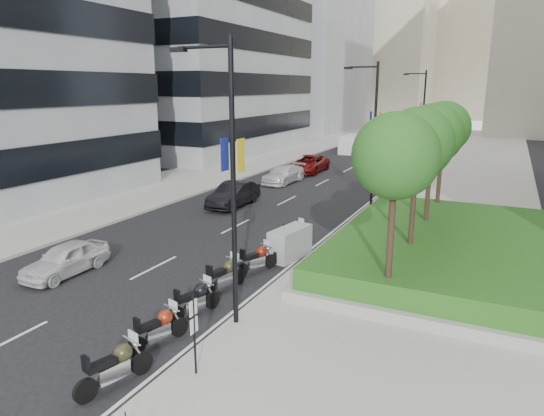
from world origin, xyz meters
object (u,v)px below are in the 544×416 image
Objects in this scene: motorcycle_2 at (195,300)px; car_b at (234,194)px; car_d at (309,164)px; parking_sign at (194,329)px; car_a at (66,259)px; car_c at (284,174)px; motorcycle_6 at (295,232)px; lamp_post_1 at (372,129)px; motorcycle_3 at (225,275)px; motorcycle_4 at (257,259)px; lamp_post_0 at (229,172)px; motorcycle_1 at (159,328)px; delivery_van at (351,145)px; lamp_post_2 at (421,114)px; motorcycle_5 at (290,243)px; motorcycle_0 at (116,366)px.

car_b is (-6.65, 13.96, 0.20)m from motorcycle_2.
parking_sign is at bearing -75.69° from car_d.
car_b is (0.33, 13.18, 0.12)m from car_a.
car_c is (-0.34, 8.54, -0.08)m from car_b.
car_d is (-6.88, 19.22, 0.23)m from motorcycle_6.
car_a is (-9.09, 3.84, -0.80)m from parking_sign.
car_b is at bearing -159.79° from lamp_post_1.
motorcycle_4 is (0.24, 2.19, -0.03)m from motorcycle_3.
motorcycle_1 is at bearing -122.25° from lamp_post_0.
car_c is 0.98× the size of delivery_van.
motorcycle_6 is at bearing -100.89° from lamp_post_1.
motorcycle_2 reaches higher than motorcycle_1.
lamp_post_2 is 4.73× the size of motorcycle_6.
lamp_post_2 is 3.60× the size of parking_sign.
motorcycle_5 is at bearing 98.90° from parking_sign.
car_d is at bearing 106.35° from parking_sign.
lamp_post_1 is 21.69m from motorcycle_0.
lamp_post_2 is at bearing 90.00° from lamp_post_1.
motorcycle_1 is at bearing -164.14° from motorcycle_3.
lamp_post_0 is 43.47m from delivery_van.
car_b is 28.35m from delivery_van.
car_b is at bearing -84.44° from car_c.
motorcycle_0 is (-0.98, -21.20, -4.46)m from lamp_post_1.
parking_sign is 46.35m from delivery_van.
parking_sign is 32.36m from car_d.
parking_sign is at bearing -77.67° from lamp_post_0.
lamp_post_2 is 4.28× the size of motorcycle_4.
lamp_post_1 is at bearing 11.55° from motorcycle_1.
lamp_post_2 is 1.91× the size of car_b.
car_c is (-7.06, 18.13, 0.11)m from motorcycle_4.
car_a reaches higher than motorcycle_1.
motorcycle_1 is at bearing -92.01° from lamp_post_2.
motorcycle_6 is at bearing 11.04° from motorcycle_3.
motorcycle_0 is 1.05× the size of motorcycle_1.
car_b is at bearing 53.88° from motorcycle_5.
lamp_post_1 is at bearing 18.15° from car_b.
motorcycle_4 is 1.10× the size of motorcycle_6.
lamp_post_1 is at bearing -30.10° from car_c.
motorcycle_0 is 0.91× the size of motorcycle_5.
lamp_post_0 reaches higher than motorcycle_1.
lamp_post_0 is 4.28× the size of motorcycle_4.
parking_sign is 1.18× the size of motorcycle_2.
lamp_post_2 reaches higher than motorcycle_0.
delivery_van reaches higher than motorcycle_2.
car_a is (-8.43, -16.16, -4.41)m from lamp_post_1.
car_b is 0.86× the size of car_d.
motorcycle_0 is 27.79m from car_c.
car_c is at bearing 31.64° from motorcycle_1.
motorcycle_0 is at bearing -171.32° from motorcycle_5.
motorcycle_4 is 7.91m from car_a.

